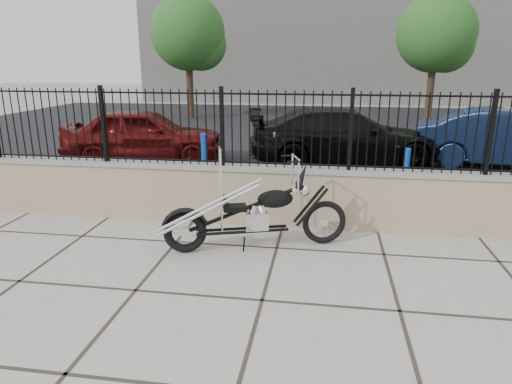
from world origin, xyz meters
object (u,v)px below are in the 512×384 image
at_px(car_black, 344,136).
at_px(car_blue, 507,139).
at_px(chopper_motorcycle, 253,198).
at_px(car_red, 144,135).

bearing_deg(car_black, car_blue, -97.51).
bearing_deg(car_black, chopper_motorcycle, 155.97).
relative_size(chopper_motorcycle, car_red, 0.61).
bearing_deg(chopper_motorcycle, car_red, 107.21).
xyz_separation_m(car_red, car_blue, (9.20, 0.70, 0.01)).
bearing_deg(chopper_motorcycle, car_blue, 30.09).
distance_m(chopper_motorcycle, car_blue, 8.12).
bearing_deg(car_red, chopper_motorcycle, -156.33).
relative_size(chopper_motorcycle, car_black, 0.51).
xyz_separation_m(chopper_motorcycle, car_red, (-3.77, 5.34, -0.05)).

